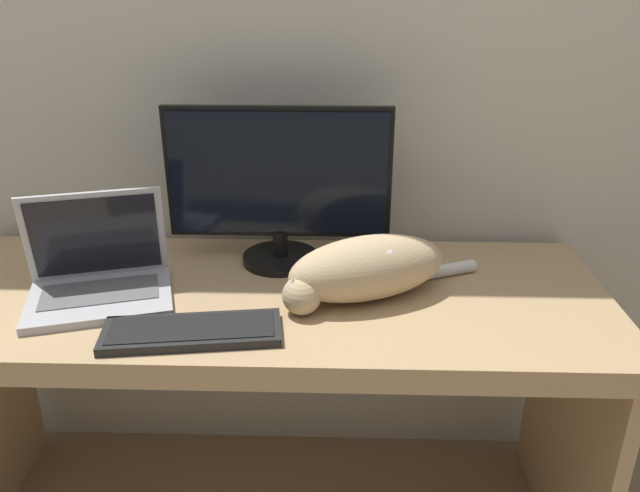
{
  "coord_description": "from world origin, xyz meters",
  "views": [
    {
      "loc": [
        0.19,
        -1.03,
        1.46
      ],
      "look_at": [
        0.15,
        0.29,
        0.89
      ],
      "focal_mm": 35.0,
      "sensor_mm": 36.0,
      "label": 1
    }
  ],
  "objects_px": {
    "monitor": "(279,186)",
    "cat": "(366,268)",
    "laptop": "(99,278)",
    "external_keyboard": "(192,331)"
  },
  "relations": [
    {
      "from": "external_keyboard",
      "to": "monitor",
      "type": "bearing_deg",
      "value": 60.31
    },
    {
      "from": "external_keyboard",
      "to": "cat",
      "type": "relative_size",
      "value": 0.78
    },
    {
      "from": "laptop",
      "to": "monitor",
      "type": "bearing_deg",
      "value": 10.95
    },
    {
      "from": "monitor",
      "to": "cat",
      "type": "xyz_separation_m",
      "value": [
        0.22,
        -0.2,
        -0.14
      ]
    },
    {
      "from": "monitor",
      "to": "laptop",
      "type": "relative_size",
      "value": 1.52
    },
    {
      "from": "monitor",
      "to": "external_keyboard",
      "type": "xyz_separation_m",
      "value": [
        -0.16,
        -0.38,
        -0.2
      ]
    },
    {
      "from": "monitor",
      "to": "cat",
      "type": "height_order",
      "value": "monitor"
    },
    {
      "from": "monitor",
      "to": "cat",
      "type": "relative_size",
      "value": 1.15
    },
    {
      "from": "laptop",
      "to": "external_keyboard",
      "type": "bearing_deg",
      "value": -49.86
    },
    {
      "from": "laptop",
      "to": "external_keyboard",
      "type": "xyz_separation_m",
      "value": [
        0.26,
        -0.17,
        -0.04
      ]
    }
  ]
}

